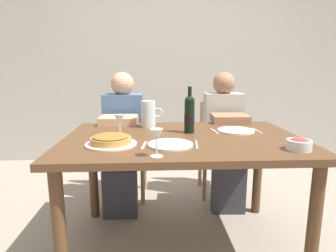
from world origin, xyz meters
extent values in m
plane|color=gray|center=(0.00, 0.00, 0.00)|extent=(8.00, 8.00, 0.00)
cube|color=#B2ADA3|center=(0.00, 1.98, 1.40)|extent=(8.00, 0.10, 2.80)
cube|color=brown|center=(0.00, 0.00, 0.74)|extent=(1.50, 1.00, 0.04)
cylinder|color=brown|center=(-0.67, -0.42, 0.36)|extent=(0.07, 0.07, 0.72)
cylinder|color=brown|center=(0.67, -0.42, 0.36)|extent=(0.07, 0.07, 0.72)
cylinder|color=brown|center=(-0.67, 0.42, 0.36)|extent=(0.07, 0.07, 0.72)
cylinder|color=brown|center=(0.67, 0.42, 0.36)|extent=(0.07, 0.07, 0.72)
cylinder|color=black|center=(0.06, 0.12, 0.86)|extent=(0.07, 0.07, 0.21)
sphere|color=black|center=(0.06, 0.12, 0.98)|extent=(0.07, 0.07, 0.07)
cylinder|color=black|center=(0.06, 0.12, 1.03)|extent=(0.03, 0.03, 0.09)
cylinder|color=black|center=(0.06, 0.12, 0.85)|extent=(0.07, 0.07, 0.07)
cylinder|color=silver|center=(-0.22, 0.32, 0.86)|extent=(0.11, 0.11, 0.20)
cylinder|color=silver|center=(-0.22, 0.32, 0.82)|extent=(0.10, 0.10, 0.12)
torus|color=silver|center=(-0.15, 0.32, 0.87)|extent=(0.07, 0.01, 0.07)
cylinder|color=silver|center=(-0.43, -0.17, 0.77)|extent=(0.29, 0.29, 0.01)
cylinder|color=#C18E47|center=(-0.43, -0.17, 0.79)|extent=(0.23, 0.23, 0.03)
ellipsoid|color=#9E6028|center=(-0.43, -0.17, 0.81)|extent=(0.21, 0.21, 0.02)
cylinder|color=silver|center=(0.59, -0.33, 0.79)|extent=(0.13, 0.13, 0.06)
ellipsoid|color=#B2382D|center=(0.59, -0.33, 0.81)|extent=(0.11, 0.11, 0.04)
cylinder|color=silver|center=(-0.17, -0.41, 0.76)|extent=(0.06, 0.06, 0.00)
cylinder|color=silver|center=(-0.17, -0.41, 0.80)|extent=(0.01, 0.01, 0.07)
cone|color=silver|center=(-0.17, -0.41, 0.87)|extent=(0.06, 0.06, 0.06)
cylinder|color=silver|center=(-0.40, 0.05, 0.76)|extent=(0.06, 0.06, 0.00)
cylinder|color=silver|center=(-0.40, 0.05, 0.80)|extent=(0.01, 0.01, 0.07)
cone|color=silver|center=(-0.40, 0.05, 0.87)|extent=(0.06, 0.06, 0.07)
cylinder|color=silver|center=(-0.09, -0.20, 0.77)|extent=(0.26, 0.26, 0.01)
cylinder|color=white|center=(0.39, 0.14, 0.77)|extent=(0.25, 0.25, 0.01)
cube|color=silver|center=(-0.24, -0.20, 0.76)|extent=(0.03, 0.16, 0.00)
cube|color=silver|center=(0.06, -0.20, 0.76)|extent=(0.03, 0.18, 0.00)
cube|color=silver|center=(0.54, 0.14, 0.76)|extent=(0.01, 0.18, 0.00)
cube|color=silver|center=(0.24, 0.14, 0.76)|extent=(0.03, 0.16, 0.00)
cube|color=#9E7A51|center=(-0.45, 0.78, 0.46)|extent=(0.41, 0.41, 0.02)
cube|color=#9E7A51|center=(-0.45, 0.97, 0.67)|extent=(0.36, 0.04, 0.40)
cylinder|color=#9E7A51|center=(-0.62, 0.62, 0.23)|extent=(0.04, 0.04, 0.45)
cylinder|color=#9E7A51|center=(-0.28, 0.61, 0.23)|extent=(0.04, 0.04, 0.45)
cylinder|color=#9E7A51|center=(-0.62, 0.96, 0.23)|extent=(0.04, 0.04, 0.45)
cylinder|color=#9E7A51|center=(-0.28, 0.95, 0.23)|extent=(0.04, 0.04, 0.45)
cube|color=#4C6B93|center=(-0.45, 0.74, 0.72)|extent=(0.34, 0.21, 0.50)
sphere|color=tan|center=(-0.45, 0.74, 1.06)|extent=(0.20, 0.20, 0.20)
cube|color=#33333D|center=(-0.45, 0.55, 0.47)|extent=(0.32, 0.39, 0.14)
cube|color=#33333D|center=(-0.46, 0.40, 0.20)|extent=(0.27, 0.13, 0.40)
cube|color=tan|center=(-0.46, 0.46, 0.79)|extent=(0.29, 0.25, 0.06)
cube|color=#9E7A51|center=(0.45, 0.82, 0.46)|extent=(0.42, 0.42, 0.02)
cube|color=#9E7A51|center=(0.46, 1.00, 0.67)|extent=(0.36, 0.05, 0.40)
cylinder|color=#9E7A51|center=(0.27, 0.65, 0.23)|extent=(0.04, 0.04, 0.45)
cylinder|color=#9E7A51|center=(0.61, 0.64, 0.23)|extent=(0.04, 0.04, 0.45)
cylinder|color=#9E7A51|center=(0.29, 0.99, 0.23)|extent=(0.04, 0.04, 0.45)
cylinder|color=#9E7A51|center=(0.63, 0.98, 0.23)|extent=(0.04, 0.04, 0.45)
cube|color=#B7B2A8|center=(0.45, 0.78, 0.72)|extent=(0.35, 0.21, 0.50)
sphere|color=#9E7051|center=(0.45, 0.78, 1.06)|extent=(0.20, 0.20, 0.20)
cube|color=#33333D|center=(0.44, 0.59, 0.47)|extent=(0.32, 0.39, 0.14)
cube|color=#33333D|center=(0.44, 0.44, 0.20)|extent=(0.28, 0.13, 0.40)
cube|color=#9E7051|center=(0.44, 0.50, 0.79)|extent=(0.30, 0.25, 0.06)
camera|label=1|loc=(-0.18, -1.78, 1.19)|focal=30.65mm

